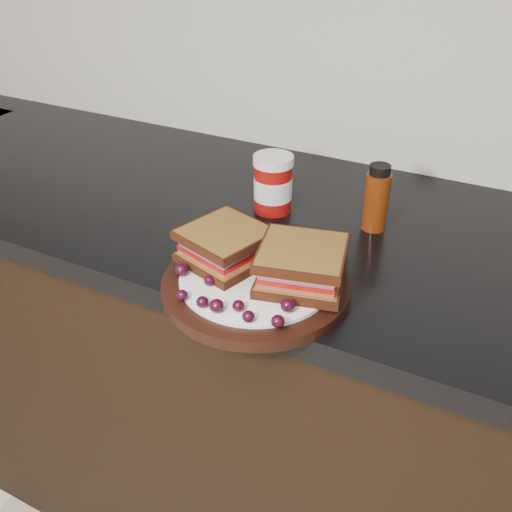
{
  "coord_description": "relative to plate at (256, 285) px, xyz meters",
  "views": [
    {
      "loc": [
        0.49,
        0.85,
        1.4
      ],
      "look_at": [
        0.17,
        1.47,
        0.96
      ],
      "focal_mm": 40.0,
      "sensor_mm": 36.0,
      "label": 1
    }
  ],
  "objects": [
    {
      "name": "base_cabinets",
      "position": [
        -0.17,
        0.23,
        -0.48
      ],
      "size": [
        3.96,
        0.58,
        0.86
      ],
      "primitive_type": "cube",
      "color": "black",
      "rests_on": "ground_plane"
    },
    {
      "name": "countertop",
      "position": [
        -0.17,
        0.23,
        -0.03
      ],
      "size": [
        3.98,
        0.6,
        0.04
      ],
      "primitive_type": "cube",
      "color": "black",
      "rests_on": "base_cabinets"
    },
    {
      "name": "plate",
      "position": [
        0.0,
        0.0,
        0.0
      ],
      "size": [
        0.28,
        0.28,
        0.02
      ],
      "primitive_type": "cylinder",
      "color": "black",
      "rests_on": "countertop"
    },
    {
      "name": "sandwich_left",
      "position": [
        -0.06,
        0.02,
        0.04
      ],
      "size": [
        0.15,
        0.15,
        0.05
      ],
      "primitive_type": null,
      "rotation": [
        0.0,
        0.0,
        -0.3
      ],
      "color": "brown",
      "rests_on": "plate"
    },
    {
      "name": "sandwich_right",
      "position": [
        0.06,
        0.02,
        0.04
      ],
      "size": [
        0.15,
        0.15,
        0.06
      ],
      "primitive_type": null,
      "rotation": [
        0.0,
        0.0,
        0.24
      ],
      "color": "brown",
      "rests_on": "plate"
    },
    {
      "name": "grape_0",
      "position": [
        -0.1,
        -0.05,
        0.02
      ],
      "size": [
        0.02,
        0.02,
        0.02
      ],
      "primitive_type": "ellipsoid",
      "color": "black",
      "rests_on": "plate"
    },
    {
      "name": "grape_1",
      "position": [
        -0.05,
        -0.05,
        0.02
      ],
      "size": [
        0.02,
        0.02,
        0.02
      ],
      "primitive_type": "ellipsoid",
      "color": "black",
      "rests_on": "plate"
    },
    {
      "name": "grape_2",
      "position": [
        -0.06,
        -0.1,
        0.02
      ],
      "size": [
        0.02,
        0.02,
        0.02
      ],
      "primitive_type": "ellipsoid",
      "color": "black",
      "rests_on": "plate"
    },
    {
      "name": "grape_3",
      "position": [
        -0.03,
        -0.1,
        0.02
      ],
      "size": [
        0.02,
        0.02,
        0.02
      ],
      "primitive_type": "ellipsoid",
      "color": "black",
      "rests_on": "plate"
    },
    {
      "name": "grape_4",
      "position": [
        -0.01,
        -0.1,
        0.02
      ],
      "size": [
        0.02,
        0.02,
        0.02
      ],
      "primitive_type": "ellipsoid",
      "color": "black",
      "rests_on": "plate"
    },
    {
      "name": "grape_5",
      "position": [
        0.02,
        -0.08,
        0.02
      ],
      "size": [
        0.02,
        0.02,
        0.02
      ],
      "primitive_type": "ellipsoid",
      "color": "black",
      "rests_on": "plate"
    },
    {
      "name": "grape_6",
      "position": [
        0.04,
        -0.1,
        0.02
      ],
      "size": [
        0.02,
        0.02,
        0.02
      ],
      "primitive_type": "ellipsoid",
      "color": "black",
      "rests_on": "plate"
    },
    {
      "name": "grape_7",
      "position": [
        0.08,
        -0.09,
        0.02
      ],
      "size": [
        0.02,
        0.02,
        0.02
      ],
      "primitive_type": "ellipsoid",
      "color": "black",
      "rests_on": "plate"
    },
    {
      "name": "grape_8",
      "position": [
        0.08,
        -0.05,
        0.02
      ],
      "size": [
        0.02,
        0.02,
        0.02
      ],
      "primitive_type": "ellipsoid",
      "color": "black",
      "rests_on": "plate"
    },
    {
      "name": "grape_9",
      "position": [
        0.06,
        -0.03,
        0.02
      ],
      "size": [
        0.02,
        0.02,
        0.02
      ],
      "primitive_type": "ellipsoid",
      "color": "black",
      "rests_on": "plate"
    },
    {
      "name": "grape_10",
      "position": [
        0.09,
        0.01,
        0.02
      ],
      "size": [
        0.02,
        0.02,
        0.02
      ],
      "primitive_type": "ellipsoid",
      "color": "black",
      "rests_on": "plate"
    },
    {
      "name": "grape_11",
      "position": [
        0.06,
        0.02,
        0.02
      ],
      "size": [
        0.02,
        0.02,
        0.02
      ],
      "primitive_type": "ellipsoid",
      "color": "black",
      "rests_on": "plate"
    },
    {
      "name": "grape_12",
      "position": [
        0.07,
        0.03,
        0.02
      ],
      "size": [
        0.02,
        0.02,
        0.02
      ],
      "primitive_type": "ellipsoid",
      "color": "black",
      "rests_on": "plate"
    },
    {
      "name": "grape_13",
      "position": [
        -0.06,
        0.07,
        0.02
      ],
      "size": [
        0.02,
        0.02,
        0.02
      ],
      "primitive_type": "ellipsoid",
      "color": "black",
      "rests_on": "plate"
    },
    {
      "name": "grape_14",
      "position": [
        -0.06,
        0.04,
        0.02
      ],
      "size": [
        0.02,
        0.02,
        0.02
      ],
      "primitive_type": "ellipsoid",
      "color": "black",
      "rests_on": "plate"
    },
    {
      "name": "grape_15",
      "position": [
        -0.05,
        0.0,
        0.02
      ],
      "size": [
        0.02,
        0.02,
        0.02
      ],
      "primitive_type": "ellipsoid",
      "color": "black",
      "rests_on": "plate"
    },
    {
      "name": "grape_16",
      "position": [
        -0.08,
        -0.01,
        0.02
      ],
      "size": [
        0.02,
        0.02,
        0.02
      ],
      "primitive_type": "ellipsoid",
      "color": "black",
      "rests_on": "plate"
    },
    {
      "name": "grape_17",
      "position": [
        -0.05,
        0.04,
        0.02
      ],
      "size": [
        0.02,
        0.02,
        0.02
      ],
      "primitive_type": "ellipsoid",
      "color": "black",
      "rests_on": "plate"
    },
    {
      "name": "grape_18",
      "position": [
        -0.08,
        0.02,
        0.03
      ],
      "size": [
        0.02,
        0.02,
        0.02
      ],
      "primitive_type": "ellipsoid",
      "color": "black",
      "rests_on": "plate"
    },
    {
      "name": "grape_19",
      "position": [
        -0.09,
        0.01,
        0.02
      ],
      "size": [
        0.02,
        0.02,
        0.02
      ],
      "primitive_type": "ellipsoid",
      "color": "black",
      "rests_on": "plate"
    },
    {
      "name": "condiment_jar",
      "position": [
        -0.09,
        0.24,
        0.04
      ],
      "size": [
        0.09,
        0.09,
        0.11
      ],
      "primitive_type": "cylinder",
      "rotation": [
        0.0,
        0.0,
        0.33
      ],
      "color": "maroon",
      "rests_on": "countertop"
    },
    {
      "name": "oil_bottle",
      "position": [
        0.1,
        0.26,
        0.05
      ],
      "size": [
        0.05,
        0.05,
        0.12
      ],
      "primitive_type": "cylinder",
      "rotation": [
        0.0,
        0.0,
        -0.31
      ],
      "color": "#531F08",
      "rests_on": "countertop"
    }
  ]
}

